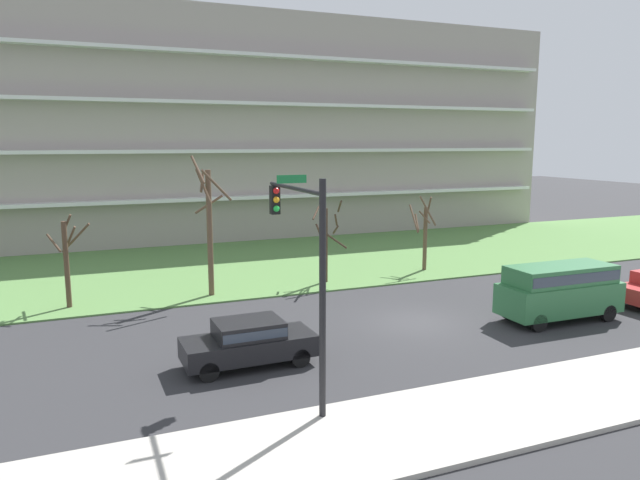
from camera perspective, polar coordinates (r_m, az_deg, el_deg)
The scene contains 11 objects.
ground at distance 25.11m, azimuth 9.39°, elevation -7.85°, with size 160.00×160.00×0.00m, color #2D2D30.
sidewalk_curb_near at distance 19.19m, azimuth 22.38°, elevation -13.81°, with size 80.00×4.00×0.15m, color #ADA89E.
grass_lawn_strip at distance 37.35m, azimuth -1.92°, elevation -1.91°, with size 80.00×16.00×0.08m, color #547F42.
apartment_building at distance 49.27m, azimuth -7.44°, elevation 10.61°, with size 50.83×11.47×16.87m.
tree_far_left at distance 28.55m, azimuth -23.26°, elevation -1.73°, with size 1.86×1.85×4.27m.
tree_left at distance 28.51m, azimuth -10.67°, elevation 1.52°, with size 1.76×1.86×6.79m.
tree_center at distance 30.83m, azimuth 0.69°, elevation 0.03°, with size 1.77×1.74×4.49m.
tree_right at distance 34.35m, azimuth 10.03°, elevation 0.70°, with size 1.24×1.54×4.42m.
van_green_near_left at distance 26.63m, azimuth 22.17°, elevation -4.32°, with size 5.23×2.07×2.36m.
sedan_black_center_left at distance 20.09m, azimuth -6.91°, elevation -9.64°, with size 4.43×1.88×1.57m.
traffic_signal_mast at distance 16.44m, azimuth -1.59°, elevation -1.18°, with size 0.90×4.32×6.52m.
Camera 1 is at (-12.72, -20.33, 7.45)m, focal length 33.11 mm.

